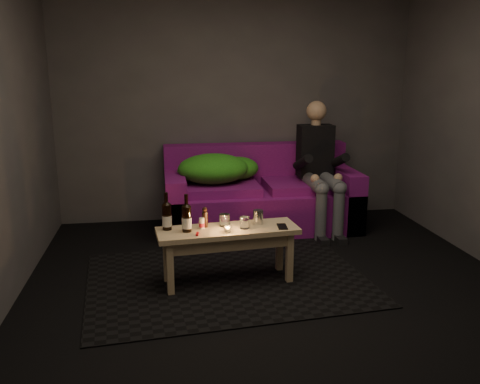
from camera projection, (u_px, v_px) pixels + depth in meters
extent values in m
plane|color=black|center=(280.00, 299.00, 3.89)|extent=(4.50, 4.50, 0.00)
plane|color=#454345|center=(236.00, 106.00, 5.73)|extent=(4.00, 0.00, 4.00)
cube|color=black|center=(227.00, 279.00, 4.25)|extent=(2.42, 1.85, 0.01)
cube|color=#6B0E6C|center=(261.00, 209.00, 5.56)|extent=(2.06, 0.93, 0.43)
cube|color=#6B0E6C|center=(255.00, 163.00, 5.79)|extent=(2.06, 0.23, 0.45)
cube|color=#6B0E6C|center=(175.00, 203.00, 5.40)|extent=(0.21, 0.93, 0.64)
cube|color=#6B0E6C|center=(342.00, 196.00, 5.68)|extent=(0.21, 0.93, 0.64)
cube|color=#6B0E6C|center=(222.00, 189.00, 5.38)|extent=(0.77, 0.62, 0.10)
cube|color=#6B0E6C|center=(301.00, 186.00, 5.52)|extent=(0.77, 0.62, 0.10)
ellipsoid|color=#1D7B16|center=(213.00, 169.00, 5.37)|extent=(0.74, 0.58, 0.31)
ellipsoid|color=#1D7B16|center=(238.00, 168.00, 5.56)|extent=(0.45, 0.37, 0.25)
ellipsoid|color=#1D7B16|center=(191.00, 174.00, 5.47)|extent=(0.33, 0.27, 0.16)
cube|color=black|center=(315.00, 151.00, 5.56)|extent=(0.37, 0.23, 0.57)
sphere|color=tan|center=(316.00, 111.00, 5.45)|extent=(0.22, 0.22, 0.22)
cylinder|color=#41444A|center=(315.00, 183.00, 5.30)|extent=(0.14, 0.52, 0.14)
cylinder|color=#41444A|center=(332.00, 183.00, 5.33)|extent=(0.14, 0.52, 0.14)
cylinder|color=#41444A|center=(321.00, 216.00, 5.14)|extent=(0.11, 0.11, 0.53)
cylinder|color=#41444A|center=(338.00, 215.00, 5.16)|extent=(0.11, 0.11, 0.53)
cube|color=black|center=(322.00, 240.00, 5.13)|extent=(0.09, 0.23, 0.06)
cube|color=black|center=(339.00, 239.00, 5.16)|extent=(0.09, 0.23, 0.06)
cube|color=tan|center=(228.00, 231.00, 4.10)|extent=(1.17, 0.46, 0.04)
cube|color=tan|center=(228.00, 239.00, 4.11)|extent=(1.02, 0.37, 0.10)
cube|color=tan|center=(170.00, 269.00, 3.92)|extent=(0.06, 0.06, 0.42)
cube|color=tan|center=(167.00, 257.00, 4.16)|extent=(0.06, 0.06, 0.42)
cube|color=tan|center=(290.00, 258.00, 4.15)|extent=(0.06, 0.06, 0.42)
cube|color=tan|center=(279.00, 247.00, 4.39)|extent=(0.06, 0.06, 0.42)
cylinder|color=black|center=(167.00, 217.00, 4.04)|extent=(0.07, 0.07, 0.21)
cylinder|color=white|center=(167.00, 221.00, 4.04)|extent=(0.08, 0.08, 0.09)
cone|color=black|center=(166.00, 203.00, 4.01)|extent=(0.07, 0.07, 0.03)
cylinder|color=black|center=(166.00, 199.00, 4.00)|extent=(0.03, 0.03, 0.10)
cylinder|color=black|center=(187.00, 219.00, 3.99)|extent=(0.07, 0.07, 0.21)
cylinder|color=white|center=(187.00, 223.00, 4.00)|extent=(0.08, 0.08, 0.09)
cone|color=black|center=(186.00, 204.00, 3.96)|extent=(0.07, 0.07, 0.03)
cylinder|color=black|center=(186.00, 200.00, 3.95)|extent=(0.03, 0.03, 0.10)
cylinder|color=silver|center=(202.00, 223.00, 4.07)|extent=(0.05, 0.05, 0.09)
cylinder|color=black|center=(205.00, 219.00, 4.11)|extent=(0.06, 0.06, 0.13)
cylinder|color=white|center=(225.00, 220.00, 4.14)|extent=(0.09, 0.09, 0.10)
cylinder|color=white|center=(228.00, 229.00, 4.00)|extent=(0.06, 0.06, 0.04)
sphere|color=orange|center=(228.00, 228.00, 4.00)|extent=(0.02, 0.02, 0.02)
cylinder|color=white|center=(244.00, 223.00, 4.08)|extent=(0.08, 0.08, 0.10)
cylinder|color=#B6B7BD|center=(258.00, 217.00, 4.19)|extent=(0.09, 0.09, 0.12)
cube|color=black|center=(282.00, 227.00, 4.12)|extent=(0.09, 0.16, 0.01)
cube|color=red|center=(197.00, 234.00, 3.93)|extent=(0.03, 0.08, 0.01)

